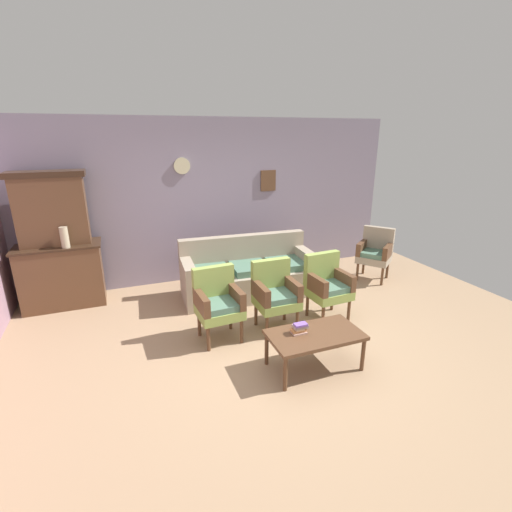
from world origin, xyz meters
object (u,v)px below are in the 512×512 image
(armchair_near_cabinet, at_px, (327,284))
(wingback_chair_by_fireplace, at_px, (375,251))
(vase_on_cabinet, at_px, (65,237))
(armchair_row_middle, at_px, (275,292))
(floral_couch, at_px, (248,275))
(book_stack_on_table, at_px, (299,328))
(side_cabinet, at_px, (62,275))
(coffee_table, at_px, (315,337))
(armchair_near_couch_end, at_px, (218,301))

(armchair_near_cabinet, bearing_deg, wingback_chair_by_fireplace, 31.69)
(vase_on_cabinet, distance_m, wingback_chair_by_fireplace, 4.89)
(vase_on_cabinet, relative_size, armchair_row_middle, 0.33)
(floral_couch, height_order, book_stack_on_table, floral_couch)
(side_cabinet, xyz_separation_m, wingback_chair_by_fireplace, (4.95, -0.79, 0.03))
(armchair_row_middle, distance_m, coffee_table, 0.98)
(book_stack_on_table, bearing_deg, armchair_row_middle, 82.69)
(vase_on_cabinet, height_order, armchair_near_cabinet, vase_on_cabinet)
(armchair_near_cabinet, bearing_deg, floral_couch, 122.93)
(floral_couch, bearing_deg, book_stack_on_table, -94.49)
(side_cabinet, relative_size, floral_couch, 0.55)
(vase_on_cabinet, height_order, floral_couch, vase_on_cabinet)
(armchair_near_couch_end, bearing_deg, book_stack_on_table, -54.84)
(wingback_chair_by_fireplace, bearing_deg, book_stack_on_table, -142.73)
(coffee_table, bearing_deg, armchair_near_couch_end, 129.07)
(armchair_near_couch_end, bearing_deg, armchair_row_middle, -1.15)
(armchair_near_couch_end, bearing_deg, wingback_chair_by_fireplace, 17.02)
(side_cabinet, xyz_separation_m, armchair_near_couch_end, (1.87, -1.74, 0.03))
(armchair_row_middle, xyz_separation_m, armchair_near_cabinet, (0.78, 0.00, 0.00))
(armchair_near_couch_end, distance_m, armchair_near_cabinet, 1.54)
(armchair_near_couch_end, bearing_deg, armchair_near_cabinet, -0.41)
(wingback_chair_by_fireplace, bearing_deg, armchair_row_middle, -157.59)
(side_cabinet, height_order, wingback_chair_by_fireplace, side_cabinet)
(armchair_row_middle, distance_m, wingback_chair_by_fireplace, 2.51)
(book_stack_on_table, bearing_deg, floral_couch, 85.51)
(armchair_row_middle, distance_m, book_stack_on_table, 0.91)
(vase_on_cabinet, bearing_deg, floral_couch, -9.61)
(wingback_chair_by_fireplace, distance_m, book_stack_on_table, 3.07)
(coffee_table, bearing_deg, armchair_row_middle, 92.33)
(vase_on_cabinet, xyz_separation_m, coffee_table, (2.54, -2.53, -0.70))
(floral_couch, height_order, armchair_row_middle, same)
(side_cabinet, xyz_separation_m, armchair_row_middle, (2.63, -1.75, 0.03))
(side_cabinet, height_order, book_stack_on_table, side_cabinet)
(vase_on_cabinet, distance_m, armchair_row_middle, 3.00)
(wingback_chair_by_fireplace, relative_size, coffee_table, 0.90)
(armchair_row_middle, relative_size, coffee_table, 0.90)
(vase_on_cabinet, distance_m, armchair_near_cabinet, 3.67)
(armchair_near_cabinet, bearing_deg, armchair_row_middle, -179.69)
(wingback_chair_by_fireplace, bearing_deg, floral_couch, 175.53)
(vase_on_cabinet, relative_size, wingback_chair_by_fireplace, 0.33)
(armchair_row_middle, relative_size, armchair_near_cabinet, 1.00)
(coffee_table, relative_size, book_stack_on_table, 5.67)
(armchair_near_couch_end, height_order, armchair_row_middle, same)
(floral_couch, bearing_deg, coffee_table, -90.15)
(armchair_row_middle, height_order, coffee_table, armchair_row_middle)
(armchair_near_couch_end, bearing_deg, floral_couch, 54.41)
(vase_on_cabinet, height_order, wingback_chair_by_fireplace, vase_on_cabinet)
(side_cabinet, relative_size, vase_on_cabinet, 3.90)
(floral_couch, relative_size, armchair_near_cabinet, 2.33)
(side_cabinet, height_order, armchair_near_couch_end, side_cabinet)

